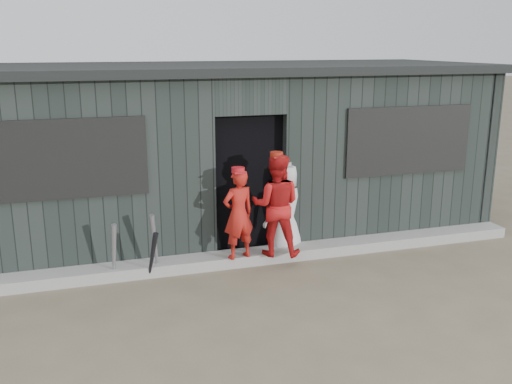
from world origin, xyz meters
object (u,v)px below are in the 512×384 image
object	(u,v)px
player_grey_back	(285,209)
bat_right	(152,256)
player_red_left	(238,214)
player_red_right	(276,205)
bat_mid	(155,245)
bat_left	(114,252)
dugout	(225,149)

from	to	relation	value
player_grey_back	bat_right	bearing A→B (deg)	-5.04
player_red_left	player_red_right	size ratio (longest dim) A/B	0.87
player_red_left	bat_mid	bearing A→B (deg)	-16.64
bat_left	player_grey_back	distance (m)	2.44
player_grey_back	dugout	size ratio (longest dim) A/B	0.16
player_red_right	bat_mid	bearing A→B (deg)	19.11
player_red_right	player_red_left	bearing A→B (deg)	19.76
player_red_left	bat_right	bearing A→B (deg)	-8.85
player_grey_back	player_red_left	bearing A→B (deg)	6.87
dugout	bat_mid	bearing A→B (deg)	-127.81
dugout	bat_right	bearing A→B (deg)	-126.63
bat_left	player_red_right	world-z (taller)	player_red_right
bat_mid	player_grey_back	xyz separation A→B (m)	(1.88, 0.32, 0.23)
bat_mid	dugout	distance (m)	2.41
bat_mid	bat_right	distance (m)	0.19
player_red_right	dugout	distance (m)	1.93
bat_left	bat_right	bearing A→B (deg)	-14.31
bat_right	player_red_left	xyz separation A→B (m)	(1.15, 0.09, 0.42)
bat_mid	dugout	xyz separation A→B (m)	(1.38, 1.78, 0.86)
bat_mid	player_red_left	xyz separation A→B (m)	(1.10, -0.06, 0.33)
player_grey_back	dugout	distance (m)	1.67
bat_left	player_grey_back	xyz separation A→B (m)	(2.40, 0.35, 0.26)
bat_left	bat_right	world-z (taller)	bat_left
bat_left	bat_right	size ratio (longest dim) A/B	1.15
bat_mid	player_grey_back	bearing A→B (deg)	9.50
player_red_left	player_grey_back	world-z (taller)	player_red_left
player_red_left	player_red_right	world-z (taller)	player_red_right
bat_left	dugout	xyz separation A→B (m)	(1.90, 1.82, 0.89)
player_red_left	player_red_right	bearing A→B (deg)	164.31
bat_right	player_grey_back	world-z (taller)	player_grey_back
player_red_left	player_grey_back	xyz separation A→B (m)	(0.79, 0.37, -0.10)
bat_left	player_red_left	world-z (taller)	player_red_left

